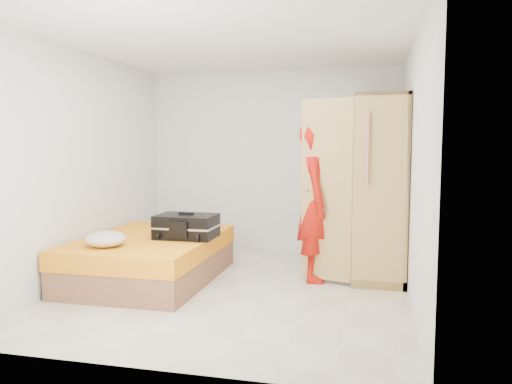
% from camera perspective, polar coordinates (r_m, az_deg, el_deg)
% --- Properties ---
extents(room, '(4.00, 4.02, 2.60)m').
position_cam_1_polar(room, '(5.26, -2.39, 2.70)').
color(room, beige).
rests_on(room, ground).
extents(bed, '(1.42, 2.02, 0.50)m').
position_cam_1_polar(bed, '(5.90, -11.93, -7.39)').
color(bed, '#936143').
rests_on(bed, ground).
extents(wardrobe, '(1.15, 1.20, 2.10)m').
position_cam_1_polar(wardrobe, '(5.95, 13.53, -0.03)').
color(wardrobe, tan).
rests_on(wardrobe, ground).
extents(person, '(0.46, 0.67, 1.78)m').
position_cam_1_polar(person, '(5.72, 6.97, -1.23)').
color(person, red).
rests_on(person, ground).
extents(suitcase, '(0.67, 0.51, 0.29)m').
position_cam_1_polar(suitcase, '(5.70, -7.95, -3.90)').
color(suitcase, black).
rests_on(suitcase, bed).
extents(round_cushion, '(0.42, 0.42, 0.16)m').
position_cam_1_polar(round_cushion, '(5.39, -16.81, -5.17)').
color(round_cushion, silver).
rests_on(round_cushion, bed).
extents(pillow, '(0.55, 0.30, 0.10)m').
position_cam_1_polar(pillow, '(6.55, -7.43, -3.39)').
color(pillow, silver).
rests_on(pillow, bed).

